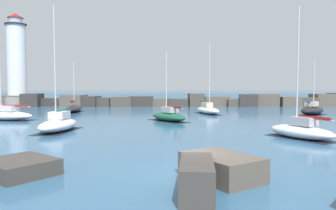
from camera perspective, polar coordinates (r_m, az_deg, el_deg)
The scene contains 12 objects.
ground_plane at distance 14.96m, azimuth 2.86°, elevation -11.99°, with size 600.00×600.00×0.00m, color #336084.
open_sea_beyond at distance 124.90m, azimuth -0.13°, elevation 1.49°, with size 400.00×116.00×0.01m.
breakwater_jetty at distance 64.99m, azimuth 2.76°, elevation 0.72°, with size 69.00×6.91×2.57m.
lighthouse at distance 71.96m, azimuth -24.86°, elevation 6.36°, with size 4.84×4.84×18.27m.
foreground_rocks at distance 13.44m, azimuth 10.02°, elevation -11.95°, with size 19.94×7.30×1.24m.
sailboat_moored_0 at distance 42.28m, azimuth -26.45°, elevation -1.56°, with size 7.12×3.61×7.64m.
sailboat_moored_2 at distance 46.98m, azimuth 6.93°, elevation -0.78°, with size 3.64×6.58×9.94m.
sailboat_moored_3 at distance 51.88m, azimuth -16.12°, elevation -0.60°, with size 2.68×7.15×7.78m.
sailboat_moored_4 at distance 36.92m, azimuth 0.11°, elevation -1.90°, with size 4.97×5.96×7.93m.
sailboat_moored_5 at distance 49.12m, azimuth 23.82°, elevation -0.78°, with size 5.60×5.80×7.59m.
sailboat_moored_6 at distance 30.22m, azimuth -18.56°, elevation -3.12°, with size 3.02×6.11×10.77m.
sailboat_moored_7 at distance 26.67m, azimuth 22.21°, elevation -4.09°, with size 4.56×5.84×9.94m.
Camera 1 is at (-0.86, -14.41, 3.94)m, focal length 35.00 mm.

